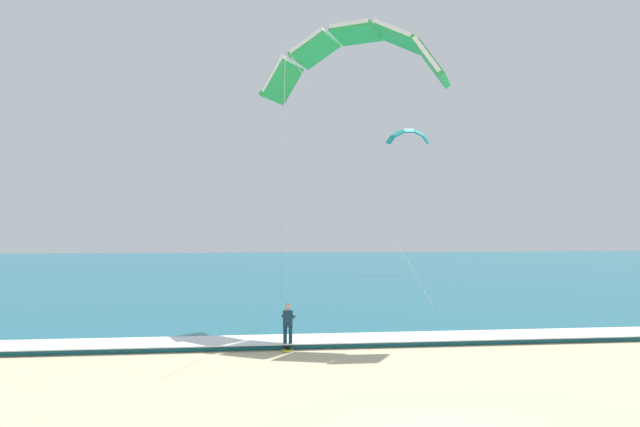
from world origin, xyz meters
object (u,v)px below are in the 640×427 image
Objects in this scene: surfboard at (288,349)px; kite_primary at (354,53)px; kite_distant at (409,135)px; kitesurfer at (288,324)px.

surfboard is 13.63m from kite_primary.
surfboard is 49.80m from kite_distant.
kitesurfer is 0.14× the size of kite_primary.
kite_primary is (3.39, 4.72, 12.33)m from surfboard.
surfboard is at bearing -101.82° from kitesurfer.
kite_distant is (17.00, 44.45, 13.69)m from kitesurfer.
surfboard is 0.12× the size of kite_primary.
kite_primary is at bearing -108.90° from kite_distant.
kite_distant is at bearing 69.07° from kitesurfer.
kite_distant is at bearing 69.08° from surfboard.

